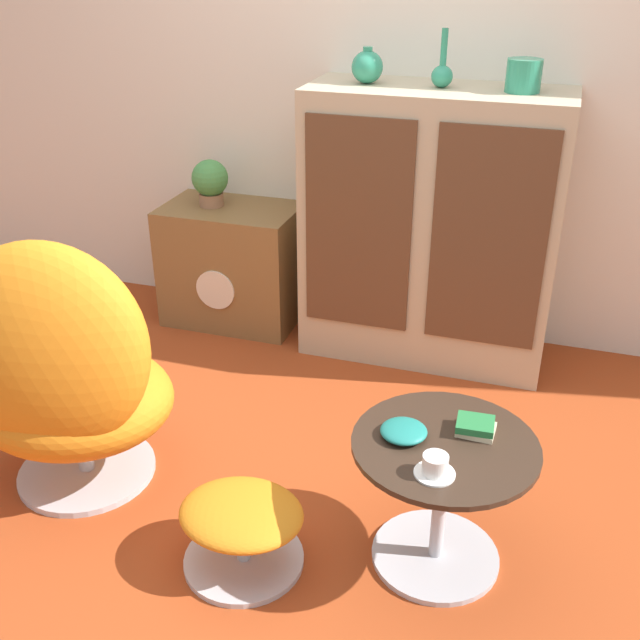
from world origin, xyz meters
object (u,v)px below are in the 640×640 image
potted_plant (210,181)px  teacup (435,467)px  egg_chair (61,376)px  vase_inner_right (524,76)px  coffee_table (441,489)px  book_stack (476,427)px  sideboard (430,229)px  bowl (404,431)px  tv_console (233,264)px  vase_leftmost (367,67)px  vase_inner_left (442,73)px  ottoman (241,523)px

potted_plant → teacup: 2.07m
egg_chair → vase_inner_right: size_ratio=7.00×
coffee_table → teacup: 0.25m
potted_plant → book_stack: bearing=-41.4°
sideboard → book_stack: size_ratio=10.36×
potted_plant → bowl: 1.88m
tv_console → vase_leftmost: size_ratio=4.50×
vase_inner_left → potted_plant: size_ratio=1.01×
bowl → teacup: bearing=-51.1°
vase_inner_left → teacup: bearing=-78.9°
vase_inner_left → bowl: (0.18, -1.35, -0.81)m
sideboard → vase_leftmost: vase_leftmost is taller
sideboard → teacup: bearing=-78.8°
book_stack → vase_inner_left: bearing=106.5°
sideboard → ottoman: size_ratio=3.12×
vase_leftmost → tv_console: bearing=178.3°
book_stack → coffee_table: bearing=-133.4°
egg_chair → teacup: (1.29, -0.12, 0.02)m
vase_inner_right → book_stack: size_ratio=1.18×
vase_inner_right → bowl: 1.59m
sideboard → potted_plant: bearing=178.7°
ottoman → vase_leftmost: 1.92m
vase_leftmost → potted_plant: (-0.77, 0.02, -0.57)m
vase_inner_right → bowl: size_ratio=0.99×
vase_inner_right → potted_plant: size_ratio=0.62×
vase_leftmost → potted_plant: size_ratio=0.65×
tv_console → coffee_table: bearing=-46.6°
coffee_table → teacup: teacup is taller
vase_leftmost → teacup: bearing=-67.9°
egg_chair → vase_inner_right: vase_inner_right is taller
sideboard → bowl: 1.37m
vase_inner_right → teacup: vase_inner_right is taller
vase_inner_left → vase_inner_right: (0.32, 0.00, 0.01)m
ottoman → vase_leftmost: bearing=91.4°
sideboard → tv_console: size_ratio=1.85×
potted_plant → book_stack: 1.96m
ottoman → book_stack: bearing=23.5°
egg_chair → bowl: size_ratio=6.95×
coffee_table → tv_console: bearing=133.4°
tv_console → teacup: size_ratio=5.70×
egg_chair → tv_console: bearing=90.0°
tv_console → bowl: tv_console is taller
vase_inner_left → potted_plant: (-1.09, 0.02, -0.56)m
potted_plant → vase_leftmost: bearing=-1.6°
ottoman → book_stack: book_stack is taller
coffee_table → book_stack: bearing=46.6°
tv_console → vase_inner_left: vase_inner_left is taller
sideboard → teacup: (0.30, -1.50, -0.13)m
coffee_table → potted_plant: 2.00m
ottoman → bowl: bearing=23.8°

